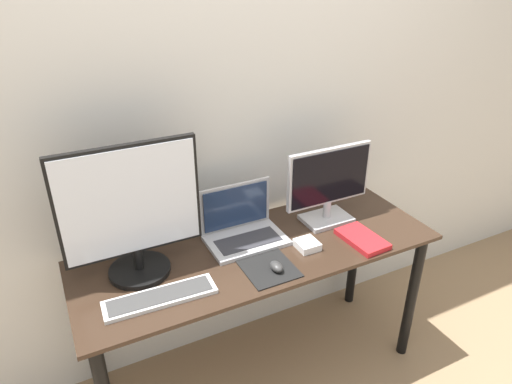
# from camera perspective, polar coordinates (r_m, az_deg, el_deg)

# --- Properties ---
(wall_back) EXTENTS (7.00, 0.05, 2.50)m
(wall_back) POSITION_cam_1_polar(r_m,az_deg,el_deg) (2.03, -4.05, 10.21)
(wall_back) COLOR silver
(wall_back) RESTS_ON ground_plane
(desk) EXTENTS (1.56, 0.56, 0.73)m
(desk) POSITION_cam_1_polar(r_m,az_deg,el_deg) (2.04, 0.39, -9.95)
(desk) COLOR #332319
(desk) RESTS_ON ground_plane
(monitor_left) EXTENTS (0.53, 0.24, 0.54)m
(monitor_left) POSITION_cam_1_polar(r_m,az_deg,el_deg) (1.75, -15.29, -2.47)
(monitor_left) COLOR black
(monitor_left) RESTS_ON desk
(monitor_right) EXTENTS (0.42, 0.16, 0.37)m
(monitor_right) POSITION_cam_1_polar(r_m,az_deg,el_deg) (2.10, 9.07, 0.95)
(monitor_right) COLOR #B2B2B7
(monitor_right) RESTS_ON desk
(laptop) EXTENTS (0.34, 0.23, 0.23)m
(laptop) POSITION_cam_1_polar(r_m,az_deg,el_deg) (2.01, -1.77, -4.29)
(laptop) COLOR #ADADB2
(laptop) RESTS_ON desk
(keyboard) EXTENTS (0.41, 0.13, 0.02)m
(keyboard) POSITION_cam_1_polar(r_m,az_deg,el_deg) (1.74, -11.87, -12.75)
(keyboard) COLOR silver
(keyboard) RESTS_ON desk
(mousepad) EXTENTS (0.20, 0.22, 0.00)m
(mousepad) POSITION_cam_1_polar(r_m,az_deg,el_deg) (1.85, 1.58, -9.47)
(mousepad) COLOR black
(mousepad) RESTS_ON desk
(mouse) EXTENTS (0.04, 0.07, 0.03)m
(mouse) POSITION_cam_1_polar(r_m,az_deg,el_deg) (1.83, 2.56, -9.30)
(mouse) COLOR #333333
(mouse) RESTS_ON mousepad
(book) EXTENTS (0.15, 0.23, 0.02)m
(book) POSITION_cam_1_polar(r_m,az_deg,el_deg) (2.06, 13.12, -5.73)
(book) COLOR red
(book) RESTS_ON desk
(power_brick) EXTENTS (0.09, 0.10, 0.03)m
(power_brick) POSITION_cam_1_polar(r_m,az_deg,el_deg) (1.98, 6.41, -6.57)
(power_brick) COLOR white
(power_brick) RESTS_ON desk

